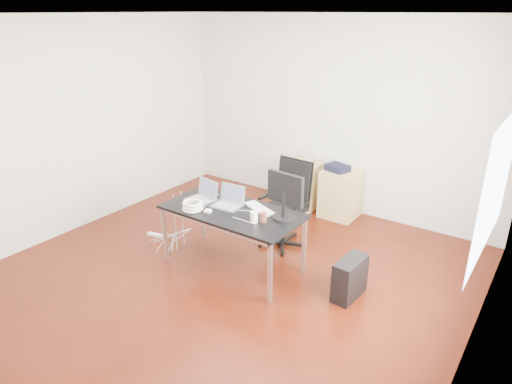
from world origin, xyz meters
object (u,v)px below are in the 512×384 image
Objects in this scene: filing_cabinet_right at (341,194)px; desk at (232,214)px; office_chair at (287,200)px; pc_tower at (350,278)px; filing_cabinet_left at (303,185)px.

desk is at bearing -101.21° from filing_cabinet_right.
desk is at bearing -99.17° from office_chair.
pc_tower is (1.18, -0.66, -0.39)m from office_chair.
pc_tower is at bearing -25.60° from office_chair.
office_chair is 1.21m from filing_cabinet_right.
desk is 2.29× the size of filing_cabinet_right.
filing_cabinet_left and filing_cabinet_right have the same top height.
filing_cabinet_left is 1.56× the size of pc_tower.
office_chair is 1.54× the size of filing_cabinet_left.
desk is at bearing -166.91° from pc_tower.
filing_cabinet_right is at bearing 78.79° from desk.
filing_cabinet_right is (0.40, 2.04, -0.33)m from desk.
desk is 1.48× the size of office_chair.
office_chair is at bearing 77.22° from desk.
filing_cabinet_right is 1.56× the size of pc_tower.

